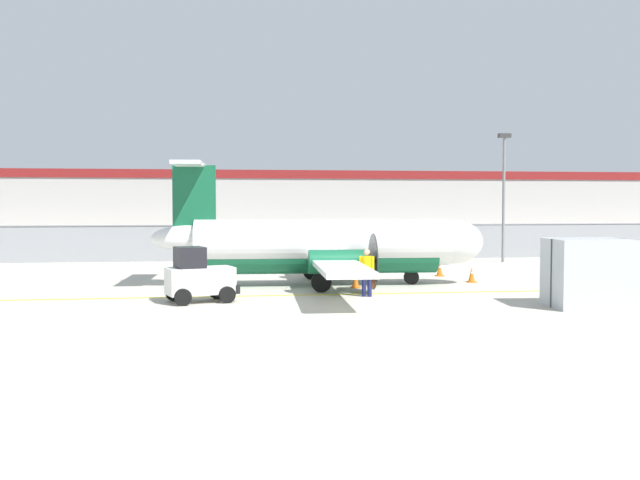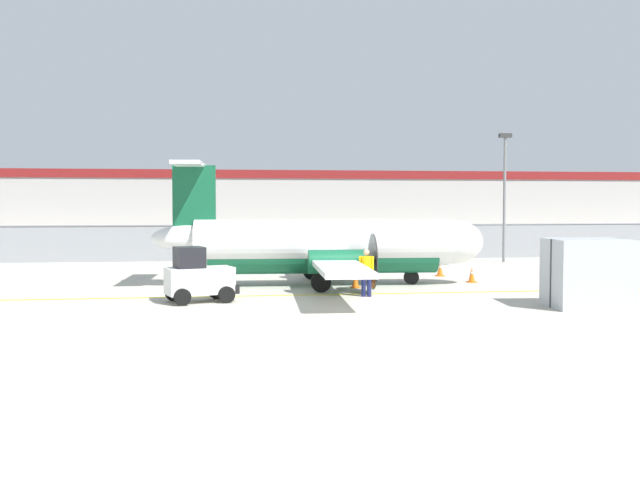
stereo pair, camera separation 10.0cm
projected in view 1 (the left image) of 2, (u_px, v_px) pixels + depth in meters
ground_plane at (336, 294)px, 26.07m from camera, size 140.00×140.00×0.01m
perimeter_fence at (293, 241)px, 41.84m from camera, size 98.00×0.10×2.10m
parking_lot_strip at (278, 247)px, 53.27m from camera, size 98.00×17.00×0.12m
background_building at (263, 204)px, 71.40m from camera, size 91.00×8.10×6.50m
commuter_airplane at (329, 246)px, 28.91m from camera, size 13.55×16.05×4.92m
baggage_tug at (199, 277)px, 24.00m from camera, size 2.55×1.93×1.88m
ground_crew_worker at (367, 270)px, 25.45m from camera, size 0.54×0.44×1.70m
cargo_container at (588, 273)px, 22.86m from camera, size 2.55×2.18×2.20m
traffic_cone_near_left at (472, 275)px, 30.04m from camera, size 0.36×0.36×0.64m
traffic_cone_near_right at (356, 280)px, 28.16m from camera, size 0.36×0.36×0.64m
traffic_cone_far_left at (411, 273)px, 30.89m from camera, size 0.36×0.36×0.64m
traffic_cone_far_right at (440, 269)px, 32.64m from camera, size 0.36×0.36×0.64m
parked_car_0 at (51, 239)px, 48.77m from camera, size 4.39×2.44×1.58m
parked_car_1 at (132, 237)px, 51.31m from camera, size 4.22×2.04×1.58m
parked_car_2 at (174, 240)px, 47.21m from camera, size 4.30×2.21×1.58m
parked_car_3 at (249, 235)px, 55.00m from camera, size 4.38×2.42×1.58m
parked_car_4 at (310, 238)px, 50.43m from camera, size 4.29×2.20×1.58m
parked_car_5 at (361, 234)px, 56.10m from camera, size 4.25×2.10×1.58m
parked_car_6 at (393, 232)px, 60.86m from camera, size 4.33×2.29×1.58m
parked_car_7 at (488, 236)px, 52.73m from camera, size 4.35×2.33×1.58m
apron_light_pole at (504, 186)px, 40.22m from camera, size 0.70×0.30×7.27m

